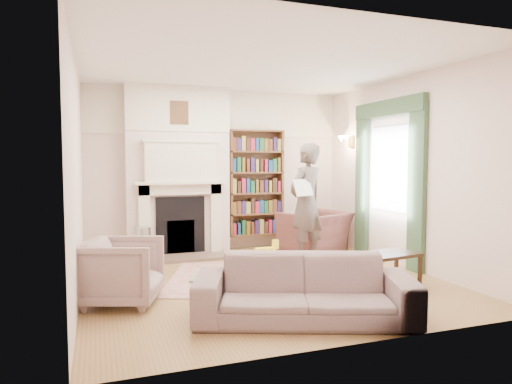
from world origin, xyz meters
name	(u,v)px	position (x,y,z in m)	size (l,w,h in m)	color
floor	(262,280)	(0.00, 0.00, 0.00)	(4.50, 4.50, 0.00)	olive
ceiling	(262,65)	(0.00, 0.00, 2.80)	(4.50, 4.50, 0.00)	white
wall_back	(219,170)	(0.00, 2.25, 1.40)	(4.50, 4.50, 0.00)	silver
wall_front	(355,182)	(0.00, -2.25, 1.40)	(4.50, 4.50, 0.00)	silver
wall_left	(77,176)	(-2.25, 0.00, 1.40)	(4.50, 4.50, 0.00)	silver
wall_right	(407,173)	(2.25, 0.00, 1.40)	(4.50, 4.50, 0.00)	silver
fireplace	(178,172)	(-0.75, 2.05, 1.39)	(1.70, 0.58, 2.80)	silver
bookcase	(256,183)	(0.65, 2.12, 1.18)	(1.00, 0.24, 1.85)	brown
window	(389,169)	(2.23, 0.40, 1.45)	(0.02, 0.90, 1.30)	silver
curtain_left	(417,187)	(2.20, -0.30, 1.20)	(0.07, 0.32, 2.40)	#344E32
curtain_right	(362,183)	(2.20, 1.10, 1.20)	(0.07, 0.32, 2.40)	#344E32
pelmet	(388,108)	(2.19, 0.40, 2.38)	(0.09, 1.70, 0.24)	#344E32
wall_sconce	(342,142)	(2.03, 1.50, 1.90)	(0.20, 0.24, 0.24)	gold
rug	(260,278)	(-0.01, 0.07, 0.01)	(2.36, 1.82, 0.01)	#C2AC93
armchair_reading	(314,232)	(1.50, 1.47, 0.34)	(1.06, 0.92, 0.69)	#462526
armchair_left	(123,272)	(-1.79, -0.44, 0.36)	(0.77, 0.80, 0.72)	#A99C8B
sofa	(304,289)	(-0.12, -1.55, 0.31)	(2.14, 0.84, 0.63)	gray
man_reading	(306,202)	(1.05, 0.87, 0.92)	(0.67, 0.44, 1.85)	#524842
newspaper	(303,188)	(0.90, 0.67, 1.17)	(0.38, 0.02, 0.26)	white
coffee_table	(389,271)	(1.33, -0.91, 0.23)	(0.70, 0.45, 0.45)	#331F11
paraffin_heater	(143,245)	(-1.39, 1.56, 0.28)	(0.24, 0.24, 0.55)	#A4A7AC
rocking_horse	(265,255)	(0.26, 0.57, 0.21)	(0.47, 0.19, 0.41)	yellow
board_game	(206,278)	(-0.71, 0.23, 0.03)	(0.38, 0.38, 0.03)	#D7CC4C
game_box_lid	(216,283)	(-0.66, -0.10, 0.04)	(0.28, 0.19, 0.05)	#BA3115
comic_annuals	(276,285)	(0.05, -0.37, 0.02)	(1.12, 0.76, 0.02)	red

